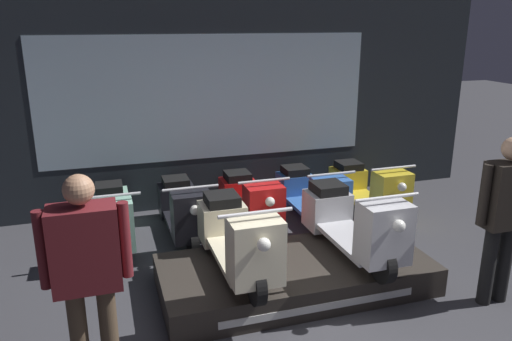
# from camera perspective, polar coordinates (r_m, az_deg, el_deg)

# --- Properties ---
(shop_wall_back) EXTENTS (8.29, 0.09, 3.20)m
(shop_wall_back) POSITION_cam_1_polar(r_m,az_deg,el_deg) (6.98, -5.41, 8.70)
(shop_wall_back) COLOR #23282D
(shop_wall_back) RESTS_ON ground_plane
(display_platform) EXTENTS (2.67, 1.20, 0.29)m
(display_platform) POSITION_cam_1_polar(r_m,az_deg,el_deg) (5.10, 4.52, -11.78)
(display_platform) COLOR #2D2823
(display_platform) RESTS_ON ground_plane
(scooter_display_left) EXTENTS (0.62, 1.63, 0.83)m
(scooter_display_left) POSITION_cam_1_polar(r_m,az_deg,el_deg) (4.70, -2.21, -7.65)
(scooter_display_left) COLOR black
(scooter_display_left) RESTS_ON display_platform
(scooter_display_right) EXTENTS (0.62, 1.63, 0.83)m
(scooter_display_right) POSITION_cam_1_polar(r_m,az_deg,el_deg) (5.12, 10.91, -5.83)
(scooter_display_right) COLOR black
(scooter_display_right) RESTS_ON display_platform
(scooter_backrow_0) EXTENTS (0.62, 1.63, 0.83)m
(scooter_backrow_0) POSITION_cam_1_polar(r_m,az_deg,el_deg) (6.16, -16.14, -5.15)
(scooter_backrow_0) COLOR black
(scooter_backrow_0) RESTS_ON ground_plane
(scooter_backrow_1) EXTENTS (0.62, 1.63, 0.83)m
(scooter_backrow_1) POSITION_cam_1_polar(r_m,az_deg,el_deg) (6.22, -8.29, -4.41)
(scooter_backrow_1) COLOR black
(scooter_backrow_1) RESTS_ON ground_plane
(scooter_backrow_2) EXTENTS (0.62, 1.63, 0.83)m
(scooter_backrow_2) POSITION_cam_1_polar(r_m,az_deg,el_deg) (6.40, -0.75, -3.62)
(scooter_backrow_2) COLOR black
(scooter_backrow_2) RESTS_ON ground_plane
(scooter_backrow_3) EXTENTS (0.62, 1.63, 0.83)m
(scooter_backrow_3) POSITION_cam_1_polar(r_m,az_deg,el_deg) (6.68, 6.26, -2.83)
(scooter_backrow_3) COLOR black
(scooter_backrow_3) RESTS_ON ground_plane
(scooter_backrow_4) EXTENTS (0.62, 1.63, 0.83)m
(scooter_backrow_4) POSITION_cam_1_polar(r_m,az_deg,el_deg) (7.05, 12.61, -2.07)
(scooter_backrow_4) COLOR black
(scooter_backrow_4) RESTS_ON ground_plane
(person_left_browsing) EXTENTS (0.62, 0.26, 1.61)m
(person_left_browsing) POSITION_cam_1_polar(r_m,az_deg,el_deg) (3.71, -18.79, -10.08)
(person_left_browsing) COLOR #473828
(person_left_browsing) RESTS_ON ground_plane
(person_right_browsing) EXTENTS (0.57, 0.23, 1.61)m
(person_right_browsing) POSITION_cam_1_polar(r_m,az_deg,el_deg) (5.05, 26.54, -4.01)
(person_right_browsing) COLOR black
(person_right_browsing) RESTS_ON ground_plane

